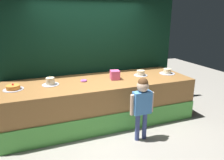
# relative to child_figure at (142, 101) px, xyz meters

# --- Properties ---
(ground_plane) EXTENTS (12.00, 12.00, 0.00)m
(ground_plane) POSITION_rel_child_figure_xyz_m (-0.46, 0.37, -0.76)
(ground_plane) COLOR gray
(stage_platform) EXTENTS (3.85, 1.28, 0.89)m
(stage_platform) POSITION_rel_child_figure_xyz_m (-0.46, 0.99, -0.31)
(stage_platform) COLOR #9E6B38
(stage_platform) RESTS_ON ground_plane
(curtain_backdrop) EXTENTS (4.29, 0.08, 2.84)m
(curtain_backdrop) POSITION_rel_child_figure_xyz_m (-0.46, 1.73, 0.66)
(curtain_backdrop) COLOR black
(curtain_backdrop) RESTS_ON ground_plane
(child_figure) EXTENTS (0.45, 0.21, 1.17)m
(child_figure) POSITION_rel_child_figure_xyz_m (0.00, 0.00, 0.00)
(child_figure) COLOR #3F4C8C
(child_figure) RESTS_ON ground_plane
(pink_box) EXTENTS (0.21, 0.21, 0.19)m
(pink_box) POSITION_rel_child_figure_xyz_m (-0.13, 0.97, 0.23)
(pink_box) COLOR #EA5897
(pink_box) RESTS_ON stage_platform
(donut) EXTENTS (0.13, 0.13, 0.04)m
(donut) POSITION_rel_child_figure_xyz_m (-0.79, 1.05, 0.15)
(donut) COLOR #CC66D8
(donut) RESTS_ON stage_platform
(cake_far_left) EXTENTS (0.36, 0.36, 0.12)m
(cake_far_left) POSITION_rel_child_figure_xyz_m (-2.09, 1.00, 0.17)
(cake_far_left) COLOR silver
(cake_far_left) RESTS_ON stage_platform
(cake_center_left) EXTENTS (0.33, 0.33, 0.20)m
(cake_center_left) POSITION_rel_child_figure_xyz_m (-1.44, 1.05, 0.19)
(cake_center_left) COLOR silver
(cake_center_left) RESTS_ON stage_platform
(cake_center_right) EXTENTS (0.31, 0.31, 0.15)m
(cake_center_right) POSITION_rel_child_figure_xyz_m (0.52, 1.04, 0.18)
(cake_center_right) COLOR silver
(cake_center_right) RESTS_ON stage_platform
(cake_far_right) EXTENTS (0.36, 0.36, 0.12)m
(cake_far_right) POSITION_rel_child_figure_xyz_m (1.18, 0.97, 0.18)
(cake_far_right) COLOR silver
(cake_far_right) RESTS_ON stage_platform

